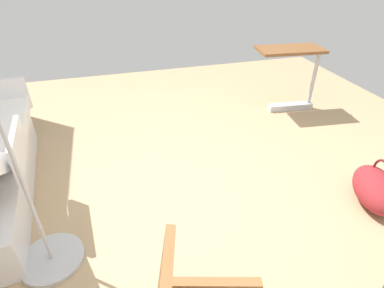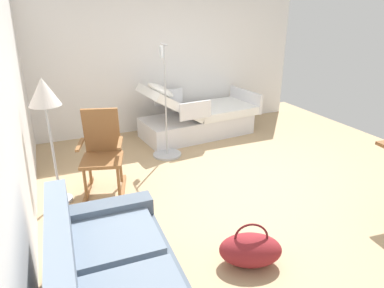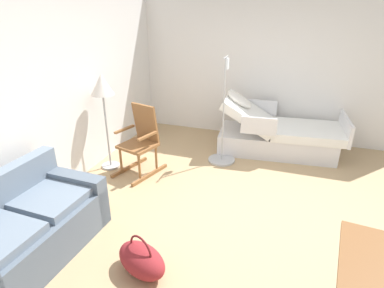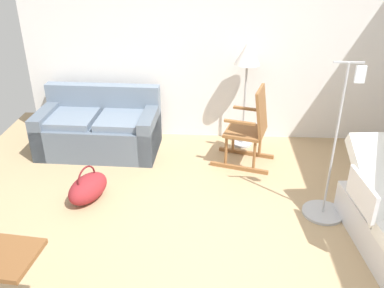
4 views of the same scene
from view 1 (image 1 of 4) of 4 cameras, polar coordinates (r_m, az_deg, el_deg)
The scene contains 4 objects.
ground_plane at distance 2.92m, azimuth 0.72°, elevation -6.93°, with size 6.35×6.35×0.00m, color tan.
overbed_table at distance 4.20m, azimuth 18.26°, elevation 12.70°, with size 0.86×0.49×0.84m.
duffel_bag at distance 3.03m, azimuth 31.05°, elevation -7.18°, with size 0.51×0.64×0.43m.
iv_pole at distance 2.35m, azimuth -26.21°, elevation -15.24°, with size 0.44×0.44×1.69m.
Camera 1 is at (0.65, 2.15, 1.87)m, focal length 28.54 mm.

